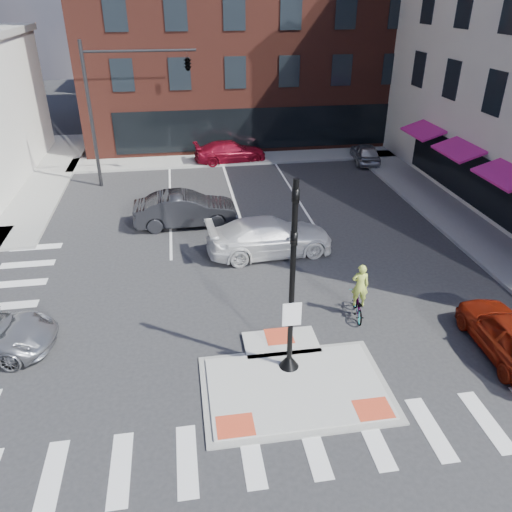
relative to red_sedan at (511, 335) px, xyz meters
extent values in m
plane|color=#28282B|center=(-6.97, 0.00, -0.74)|extent=(120.00, 120.00, 0.00)
cube|color=gray|center=(-6.97, -0.50, -0.71)|extent=(5.40, 3.60, 0.06)
cube|color=#A8A8A3|center=(-6.97, -0.50, -0.68)|extent=(5.00, 3.20, 0.12)
cube|color=#A8A8A3|center=(-6.97, 1.60, -0.68)|extent=(2.40, 1.40, 0.12)
cube|color=#D44225|center=(-8.87, -1.70, -0.62)|extent=(1.00, 0.80, 0.01)
cube|color=#D44225|center=(-5.07, -1.70, -0.62)|extent=(1.00, 0.80, 0.01)
cube|color=#D44225|center=(-6.97, 1.90, -0.62)|extent=(0.90, 0.90, 0.01)
cube|color=gray|center=(-17.97, 20.00, -0.67)|extent=(3.00, 20.00, 0.15)
cube|color=gray|center=(3.83, 10.00, -0.67)|extent=(3.00, 24.00, 0.15)
cube|color=gray|center=(-3.97, 22.00, -0.67)|extent=(26.00, 3.00, 0.15)
cube|color=#4E2018|center=(-3.97, 32.00, 6.76)|extent=(24.00, 18.00, 15.00)
cube|color=black|center=(-3.97, 23.00, 1.06)|extent=(20.00, 0.12, 2.80)
cube|color=black|center=(5.03, 10.00, 0.96)|extent=(0.12, 16.00, 2.60)
cube|color=#D51C87|center=(4.33, 10.00, 2.31)|extent=(1.46, 3.00, 0.58)
cube|color=#D51C87|center=(4.33, 16.00, 2.31)|extent=(1.46, 3.00, 0.58)
cube|color=slate|center=(-10.97, 52.00, 4.26)|extent=(10.00, 12.00, 10.00)
cube|color=brown|center=(2.03, 54.00, 5.26)|extent=(12.00, 12.00, 12.00)
cone|color=black|center=(-6.97, 0.40, -0.40)|extent=(0.60, 0.60, 0.45)
cylinder|color=black|center=(-6.97, 0.40, 2.46)|extent=(0.16, 0.16, 5.80)
cube|color=white|center=(-6.97, 0.28, 1.36)|extent=(0.55, 0.04, 0.75)
imported|color=black|center=(-6.97, 0.40, 4.56)|extent=(0.18, 0.22, 1.10)
imported|color=black|center=(-6.97, 0.40, 3.36)|extent=(0.18, 0.22, 1.10)
cylinder|color=black|center=(-14.47, 18.00, 3.26)|extent=(0.20, 0.20, 8.00)
cylinder|color=black|center=(-11.47, 18.00, 6.66)|extent=(6.00, 0.14, 0.14)
imported|color=black|center=(-8.97, 18.00, 6.06)|extent=(0.48, 2.24, 0.90)
imported|color=#9A230E|center=(0.00, 0.00, 0.00)|extent=(1.94, 4.44, 1.49)
imported|color=silver|center=(-6.16, 8.02, 0.05)|extent=(5.65, 2.65, 1.59)
imported|color=#25262A|center=(-9.68, 11.61, 0.08)|extent=(5.01, 1.83, 1.64)
imported|color=#A6A8AE|center=(2.53, 20.00, -0.11)|extent=(2.02, 3.92, 1.28)
imported|color=maroon|center=(-6.40, 21.50, -0.05)|extent=(4.96, 2.45, 1.39)
imported|color=#3F3F44|center=(-3.97, 2.80, -0.32)|extent=(0.85, 1.68, 0.84)
imported|color=#B0C646|center=(-3.97, 2.80, 0.51)|extent=(0.65, 0.49, 1.62)
camera|label=1|loc=(-9.82, -11.13, 9.48)|focal=35.00mm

